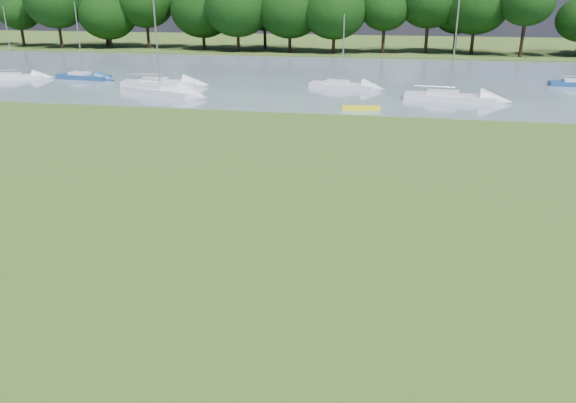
% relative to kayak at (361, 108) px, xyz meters
% --- Properties ---
extents(ground, '(220.00, 220.00, 0.00)m').
position_rel_kayak_xyz_m(ground, '(0.83, -24.00, -0.20)').
color(ground, '#566324').
extents(river, '(220.00, 40.00, 0.10)m').
position_rel_kayak_xyz_m(river, '(0.83, 18.00, -0.20)').
color(river, slate).
rests_on(river, ground).
extents(far_bank, '(220.00, 20.00, 0.40)m').
position_rel_kayak_xyz_m(far_bank, '(0.83, 48.00, -0.20)').
color(far_bank, '#4C6626').
rests_on(far_bank, ground).
extents(kayak, '(3.12, 1.17, 0.30)m').
position_rel_kayak_xyz_m(kayak, '(0.00, 0.00, 0.00)').
color(kayak, yellow).
rests_on(kayak, river).
extents(tree_line, '(117.07, 9.09, 11.00)m').
position_rel_kayak_xyz_m(tree_line, '(-12.08, 44.00, 6.38)').
color(tree_line, black).
rests_on(tree_line, far_bank).
extents(sailboat_0, '(6.57, 2.96, 6.88)m').
position_rel_kayak_xyz_m(sailboat_0, '(-2.68, 10.49, 0.27)').
color(sailboat_0, silver).
rests_on(sailboat_0, river).
extents(sailboat_1, '(7.81, 3.09, 9.29)m').
position_rel_kayak_xyz_m(sailboat_1, '(7.10, 5.61, 0.32)').
color(sailboat_1, silver).
rests_on(sailboat_1, river).
extents(sailboat_4, '(8.50, 5.23, 9.03)m').
position_rel_kayak_xyz_m(sailboat_4, '(-18.72, 3.94, 0.34)').
color(sailboat_4, silver).
rests_on(sailboat_4, river).
extents(sailboat_6, '(7.61, 3.02, 10.23)m').
position_rel_kayak_xyz_m(sailboat_6, '(-20.67, 8.31, 0.34)').
color(sailboat_6, silver).
rests_on(sailboat_6, river).
extents(sailboat_7, '(6.23, 2.57, 7.90)m').
position_rel_kayak_xyz_m(sailboat_7, '(-30.65, 11.25, 0.29)').
color(sailboat_7, navy).
rests_on(sailboat_7, river).
extents(sailboat_8, '(6.32, 3.39, 7.48)m').
position_rel_kayak_xyz_m(sailboat_8, '(-38.02, 9.91, 0.24)').
color(sailboat_8, silver).
rests_on(sailboat_8, river).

